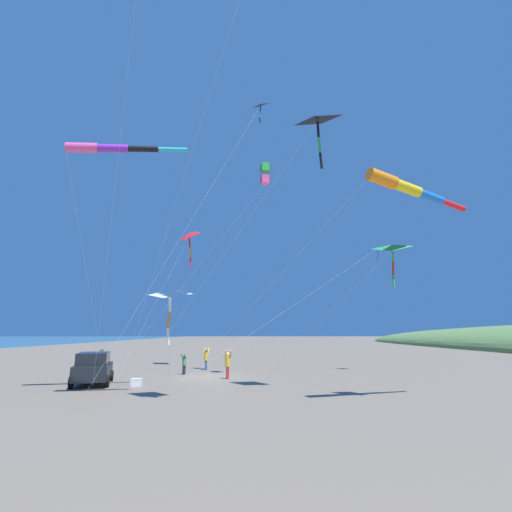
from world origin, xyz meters
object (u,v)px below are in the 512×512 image
at_px(kite_delta_purple_drifting, 170,295).
at_px(kite_delta_white_trailing, 260,107).
at_px(kite_delta_small_distant, 317,120).
at_px(person_child_green_jacket, 97,361).
at_px(kite_delta_striped_overhead, 189,236).
at_px(kite_delta_magenta_far_left, 392,248).
at_px(cooler_box, 137,382).
at_px(kite_box_long_streamer_right, 265,174).
at_px(kite_windsock_blue_topmost, 405,187).
at_px(parked_car, 93,368).
at_px(kite_windsock_teal_far_right, 110,148).
at_px(kite_delta_orange_high_right, 376,249).
at_px(person_adult_flyer, 206,358).
at_px(person_child_grey_jacket, 228,363).
at_px(person_bystander_far, 184,363).

height_order(kite_delta_purple_drifting, kite_delta_white_trailing, kite_delta_white_trailing).
bearing_deg(kite_delta_small_distant, person_child_green_jacket, 146.84).
bearing_deg(kite_delta_striped_overhead, kite_delta_magenta_far_left, -55.21).
relative_size(cooler_box, kite_delta_small_distant, 0.04).
distance_m(kite_box_long_streamer_right, kite_delta_striped_overhead, 11.54).
relative_size(person_child_green_jacket, kite_windsock_blue_topmost, 0.13).
height_order(parked_car, kite_windsock_teal_far_right, kite_windsock_teal_far_right).
bearing_deg(kite_delta_orange_high_right, parked_car, -162.34).
bearing_deg(parked_car, person_adult_flyer, 56.94).
height_order(person_child_grey_jacket, kite_delta_orange_high_right, kite_delta_orange_high_right).
height_order(cooler_box, person_child_green_jacket, person_child_green_jacket).
bearing_deg(kite_windsock_blue_topmost, cooler_box, 153.31).
bearing_deg(person_child_grey_jacket, kite_box_long_streamer_right, -4.51).
distance_m(person_adult_flyer, kite_box_long_streamer_right, 15.53).
relative_size(kite_windsock_teal_far_right, kite_windsock_blue_topmost, 0.92).
bearing_deg(kite_delta_white_trailing, kite_delta_striped_overhead, 127.44).
bearing_deg(person_bystander_far, kite_delta_orange_high_right, 2.99).
bearing_deg(kite_delta_purple_drifting, kite_delta_striped_overhead, 95.83).
bearing_deg(cooler_box, kite_delta_white_trailing, 27.64).
bearing_deg(kite_delta_small_distant, kite_windsock_teal_far_right, 176.44).
height_order(parked_car, kite_delta_orange_high_right, kite_delta_orange_high_right).
bearing_deg(kite_delta_white_trailing, cooler_box, -152.36).
xyz_separation_m(kite_windsock_blue_topmost, kite_delta_magenta_far_left, (-0.31, 1.22, -2.59)).
distance_m(kite_windsock_teal_far_right, kite_delta_striped_overhead, 15.71).
xyz_separation_m(person_child_green_jacket, kite_windsock_blue_topmost, (17.65, -11.99, 8.50)).
bearing_deg(person_bystander_far, kite_delta_magenta_far_left, -45.58).
distance_m(kite_delta_magenta_far_left, kite_delta_orange_high_right, 13.19).
xyz_separation_m(person_child_green_jacket, kite_windsock_teal_far_right, (2.95, -8.64, 11.90)).
xyz_separation_m(kite_delta_purple_drifting, kite_windsock_blue_topmost, (10.86, -2.02, 4.75)).
relative_size(parked_car, person_adult_flyer, 2.60).
distance_m(cooler_box, person_adult_flyer, 10.00).
relative_size(cooler_box, kite_windsock_teal_far_right, 0.05).
bearing_deg(person_child_grey_jacket, cooler_box, -147.22).
height_order(cooler_box, kite_delta_white_trailing, kite_delta_white_trailing).
height_order(parked_car, kite_delta_small_distant, kite_delta_small_distant).
bearing_deg(kite_delta_magenta_far_left, parked_car, 158.81).
height_order(cooler_box, kite_delta_orange_high_right, kite_delta_orange_high_right).
distance_m(kite_box_long_streamer_right, kite_windsock_blue_topmost, 12.41).
height_order(person_bystander_far, kite_delta_purple_drifting, kite_delta_purple_drifting).
bearing_deg(kite_box_long_streamer_right, person_child_green_jacket, 169.56).
relative_size(kite_windsock_blue_topmost, kite_delta_white_trailing, 0.70).
distance_m(kite_delta_purple_drifting, kite_delta_small_distant, 12.24).
bearing_deg(kite_delta_white_trailing, person_adult_flyer, 126.35).
distance_m(person_adult_flyer, kite_delta_small_distant, 20.39).
relative_size(kite_delta_purple_drifting, kite_delta_orange_high_right, 0.49).
relative_size(person_bystander_far, kite_box_long_streamer_right, 0.10).
xyz_separation_m(kite_windsock_teal_far_right, kite_delta_magenta_far_left, (14.40, -2.13, -5.99)).
bearing_deg(parked_car, kite_windsock_teal_far_right, -69.96).
bearing_deg(kite_windsock_teal_far_right, person_child_green_jacket, 108.85).
relative_size(parked_car, kite_delta_orange_high_right, 0.30).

